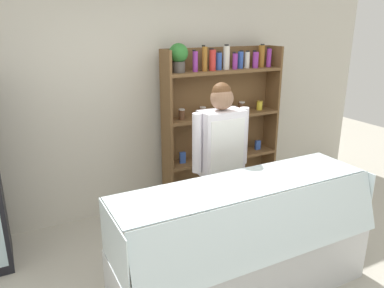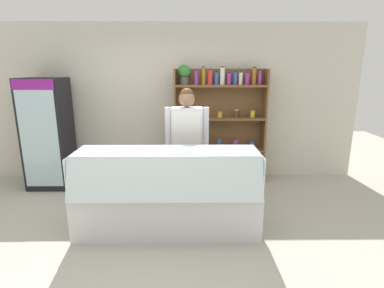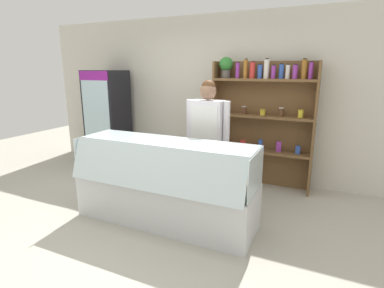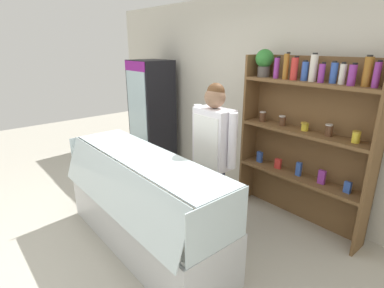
# 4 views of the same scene
# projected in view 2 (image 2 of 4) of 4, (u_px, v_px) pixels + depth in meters

# --- Properties ---
(ground_plane) EXTENTS (12.00, 12.00, 0.00)m
(ground_plane) POSITION_uv_depth(u_px,v_px,m) (155.00, 233.00, 3.65)
(ground_plane) COLOR #B7B2A3
(back_wall) EXTENTS (6.80, 0.10, 2.70)m
(back_wall) POSITION_uv_depth(u_px,v_px,m) (165.00, 103.00, 5.30)
(back_wall) COLOR beige
(back_wall) RESTS_ON ground
(drinks_fridge) EXTENTS (0.67, 0.61, 1.80)m
(drinks_fridge) POSITION_uv_depth(u_px,v_px,m) (48.00, 134.00, 4.93)
(drinks_fridge) COLOR black
(drinks_fridge) RESTS_ON ground
(shelving_unit) EXTENTS (1.54, 0.29, 2.01)m
(shelving_unit) POSITION_uv_depth(u_px,v_px,m) (218.00, 117.00, 5.09)
(shelving_unit) COLOR brown
(shelving_unit) RESTS_ON ground
(deli_display_case) EXTENTS (2.19, 0.75, 1.01)m
(deli_display_case) POSITION_uv_depth(u_px,v_px,m) (167.00, 206.00, 3.67)
(deli_display_case) COLOR silver
(deli_display_case) RESTS_ON ground
(shop_clerk) EXTENTS (0.62, 0.25, 1.69)m
(shop_clerk) POSITION_uv_depth(u_px,v_px,m) (187.00, 137.00, 4.25)
(shop_clerk) COLOR #383D51
(shop_clerk) RESTS_ON ground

